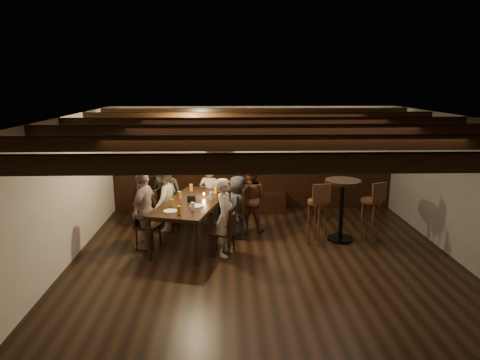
{
  "coord_description": "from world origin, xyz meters",
  "views": [
    {
      "loc": [
        -0.64,
        -6.25,
        2.96
      ],
      "look_at": [
        -0.39,
        1.3,
        1.2
      ],
      "focal_mm": 32.0,
      "sensor_mm": 36.0,
      "label": 1
    }
  ],
  "objects_px": {
    "dining_table": "(193,204)",
    "person_right_near": "(238,207)",
    "chair_left_far": "(147,233)",
    "person_bench_centre": "(210,195)",
    "chair_right_far": "(224,240)",
    "person_bench_right": "(250,198)",
    "person_left_far": "(145,210)",
    "bar_stool_left": "(317,221)",
    "bar_stool_right": "(370,220)",
    "person_bench_left": "(167,192)",
    "person_left_near": "(165,198)",
    "chair_left_near": "(167,218)",
    "person_right_far": "(225,217)",
    "high_top_table": "(342,201)",
    "chair_right_near": "(236,222)"
  },
  "relations": [
    {
      "from": "bar_stool_left",
      "to": "high_top_table",
      "type": "bearing_deg",
      "value": 15.1
    },
    {
      "from": "chair_right_far",
      "to": "person_bench_centre",
      "type": "bearing_deg",
      "value": 25.58
    },
    {
      "from": "person_bench_centre",
      "to": "chair_left_near",
      "type": "bearing_deg",
      "value": 39.87
    },
    {
      "from": "chair_left_far",
      "to": "high_top_table",
      "type": "relative_size",
      "value": 0.73
    },
    {
      "from": "dining_table",
      "to": "person_right_far",
      "type": "relative_size",
      "value": 1.68
    },
    {
      "from": "chair_right_far",
      "to": "person_right_near",
      "type": "distance_m",
      "value": 0.96
    },
    {
      "from": "chair_left_far",
      "to": "person_right_far",
      "type": "relative_size",
      "value": 0.62
    },
    {
      "from": "dining_table",
      "to": "person_left_near",
      "type": "height_order",
      "value": "person_left_near"
    },
    {
      "from": "chair_left_near",
      "to": "dining_table",
      "type": "bearing_deg",
      "value": 57.93
    },
    {
      "from": "chair_left_near",
      "to": "person_left_far",
      "type": "bearing_deg",
      "value": -2.02
    },
    {
      "from": "person_bench_centre",
      "to": "bar_stool_right",
      "type": "relative_size",
      "value": 1.06
    },
    {
      "from": "chair_right_near",
      "to": "bar_stool_left",
      "type": "xyz_separation_m",
      "value": [
        1.47,
        -0.44,
        0.14
      ]
    },
    {
      "from": "chair_left_near",
      "to": "high_top_table",
      "type": "bearing_deg",
      "value": 94.9
    },
    {
      "from": "chair_right_near",
      "to": "person_bench_centre",
      "type": "xyz_separation_m",
      "value": [
        -0.54,
        0.77,
        0.33
      ]
    },
    {
      "from": "chair_right_far",
      "to": "bar_stool_left",
      "type": "height_order",
      "value": "bar_stool_left"
    },
    {
      "from": "dining_table",
      "to": "person_right_far",
      "type": "xyz_separation_m",
      "value": [
        0.6,
        -0.63,
        -0.05
      ]
    },
    {
      "from": "person_bench_left",
      "to": "person_right_near",
      "type": "height_order",
      "value": "person_bench_left"
    },
    {
      "from": "chair_right_far",
      "to": "person_left_far",
      "type": "height_order",
      "value": "person_left_far"
    },
    {
      "from": "chair_right_far",
      "to": "person_bench_centre",
      "type": "distance_m",
      "value": 1.7
    },
    {
      "from": "person_left_near",
      "to": "bar_stool_right",
      "type": "distance_m",
      "value": 3.98
    },
    {
      "from": "person_bench_centre",
      "to": "person_left_near",
      "type": "xyz_separation_m",
      "value": [
        -0.88,
        -0.38,
        0.06
      ]
    },
    {
      "from": "chair_left_far",
      "to": "person_left_far",
      "type": "relative_size",
      "value": 0.6
    },
    {
      "from": "chair_left_far",
      "to": "person_bench_centre",
      "type": "xyz_separation_m",
      "value": [
        1.09,
        1.26,
        0.37
      ]
    },
    {
      "from": "bar_stool_right",
      "to": "chair_right_far",
      "type": "bearing_deg",
      "value": 163.65
    },
    {
      "from": "person_bench_right",
      "to": "person_right_far",
      "type": "xyz_separation_m",
      "value": [
        -0.5,
        -1.26,
        0.02
      ]
    },
    {
      "from": "person_bench_centre",
      "to": "bar_stool_left",
      "type": "relative_size",
      "value": 1.06
    },
    {
      "from": "person_right_far",
      "to": "high_top_table",
      "type": "height_order",
      "value": "person_right_far"
    },
    {
      "from": "person_bench_right",
      "to": "bar_stool_left",
      "type": "height_order",
      "value": "person_bench_right"
    },
    {
      "from": "bar_stool_left",
      "to": "bar_stool_right",
      "type": "height_order",
      "value": "same"
    },
    {
      "from": "person_right_far",
      "to": "high_top_table",
      "type": "bearing_deg",
      "value": -58.36
    },
    {
      "from": "chair_left_near",
      "to": "bar_stool_right",
      "type": "distance_m",
      "value": 3.94
    },
    {
      "from": "chair_right_near",
      "to": "person_left_near",
      "type": "distance_m",
      "value": 1.52
    },
    {
      "from": "chair_left_near",
      "to": "bar_stool_left",
      "type": "distance_m",
      "value": 2.98
    },
    {
      "from": "person_left_near",
      "to": "person_bench_centre",
      "type": "bearing_deg",
      "value": 128.66
    },
    {
      "from": "person_right_near",
      "to": "person_right_far",
      "type": "bearing_deg",
      "value": 180.0
    },
    {
      "from": "person_bench_right",
      "to": "person_left_far",
      "type": "bearing_deg",
      "value": 39.29
    },
    {
      "from": "bar_stool_left",
      "to": "bar_stool_right",
      "type": "xyz_separation_m",
      "value": [
        1.0,
        0.05,
        0.0
      ]
    },
    {
      "from": "bar_stool_left",
      "to": "chair_left_far",
      "type": "bearing_deg",
      "value": 173.42
    },
    {
      "from": "dining_table",
      "to": "person_bench_left",
      "type": "bearing_deg",
      "value": 135.0
    },
    {
      "from": "person_right_far",
      "to": "person_left_far",
      "type": "bearing_deg",
      "value": 90.0
    },
    {
      "from": "person_right_near",
      "to": "person_right_far",
      "type": "height_order",
      "value": "person_right_far"
    },
    {
      "from": "chair_right_near",
      "to": "bar_stool_left",
      "type": "height_order",
      "value": "bar_stool_left"
    },
    {
      "from": "person_right_far",
      "to": "bar_stool_left",
      "type": "height_order",
      "value": "person_right_far"
    },
    {
      "from": "chair_right_far",
      "to": "person_left_near",
      "type": "relative_size",
      "value": 0.62
    },
    {
      "from": "person_right_far",
      "to": "bar_stool_right",
      "type": "height_order",
      "value": "person_right_far"
    },
    {
      "from": "chair_left_far",
      "to": "dining_table",
      "type": "bearing_deg",
      "value": 122.08
    },
    {
      "from": "dining_table",
      "to": "person_right_near",
      "type": "bearing_deg",
      "value": 30.96
    },
    {
      "from": "chair_left_far",
      "to": "person_right_far",
      "type": "distance_m",
      "value": 1.53
    },
    {
      "from": "chair_left_near",
      "to": "person_left_near",
      "type": "height_order",
      "value": "person_left_near"
    },
    {
      "from": "chair_left_near",
      "to": "person_right_near",
      "type": "bearing_deg",
      "value": 90.0
    }
  ]
}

